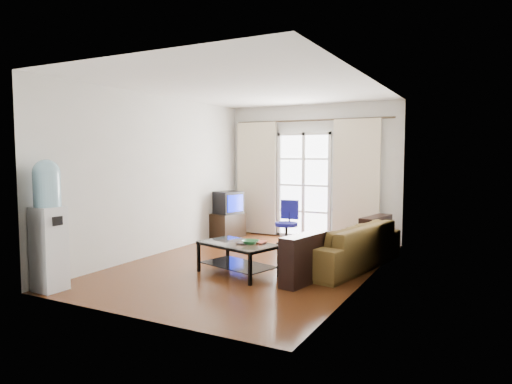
% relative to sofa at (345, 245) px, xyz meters
% --- Properties ---
extents(floor, '(5.20, 5.20, 0.00)m').
position_rel_sofa_xyz_m(floor, '(-1.31, -0.56, -0.33)').
color(floor, '#5E3116').
rests_on(floor, ground).
extents(ceiling, '(5.20, 5.20, 0.00)m').
position_rel_sofa_xyz_m(ceiling, '(-1.31, -0.56, 2.37)').
color(ceiling, white).
rests_on(ceiling, wall_back).
extents(wall_back, '(3.60, 0.02, 2.70)m').
position_rel_sofa_xyz_m(wall_back, '(-1.31, 2.04, 1.02)').
color(wall_back, silver).
rests_on(wall_back, floor).
extents(wall_front, '(3.60, 0.02, 2.70)m').
position_rel_sofa_xyz_m(wall_front, '(-1.31, -3.16, 1.02)').
color(wall_front, silver).
rests_on(wall_front, floor).
extents(wall_left, '(0.02, 5.20, 2.70)m').
position_rel_sofa_xyz_m(wall_left, '(-3.11, -0.56, 1.02)').
color(wall_left, silver).
rests_on(wall_left, floor).
extents(wall_right, '(0.02, 5.20, 2.70)m').
position_rel_sofa_xyz_m(wall_right, '(0.49, -0.56, 1.02)').
color(wall_right, silver).
rests_on(wall_right, floor).
extents(french_door, '(1.16, 0.06, 2.15)m').
position_rel_sofa_xyz_m(french_door, '(-1.46, 1.98, 0.75)').
color(french_door, white).
rests_on(french_door, wall_back).
extents(curtain_rod, '(3.30, 0.04, 0.04)m').
position_rel_sofa_xyz_m(curtain_rod, '(-1.31, 1.94, 2.05)').
color(curtain_rod, '#4C3F2D').
rests_on(curtain_rod, wall_back).
extents(curtain_left, '(0.90, 0.07, 2.35)m').
position_rel_sofa_xyz_m(curtain_left, '(-2.51, 1.92, 0.87)').
color(curtain_left, beige).
rests_on(curtain_left, curtain_rod).
extents(curtain_right, '(0.90, 0.07, 2.35)m').
position_rel_sofa_xyz_m(curtain_right, '(-0.36, 1.92, 0.87)').
color(curtain_right, beige).
rests_on(curtain_right, curtain_rod).
extents(radiator, '(0.64, 0.12, 0.64)m').
position_rel_sofa_xyz_m(radiator, '(-0.51, 1.94, 0.00)').
color(radiator, '#9B9C9E').
rests_on(radiator, floor).
extents(sofa, '(2.58, 1.70, 0.66)m').
position_rel_sofa_xyz_m(sofa, '(0.00, 0.00, 0.00)').
color(sofa, brown).
rests_on(sofa, floor).
extents(coffee_table, '(1.24, 0.91, 0.45)m').
position_rel_sofa_xyz_m(coffee_table, '(-1.21, -1.15, -0.04)').
color(coffee_table, silver).
rests_on(coffee_table, floor).
extents(bowl, '(0.29, 0.29, 0.06)m').
position_rel_sofa_xyz_m(bowl, '(-1.01, -1.14, 0.15)').
color(bowl, '#32812F').
rests_on(bowl, coffee_table).
extents(book, '(0.21, 0.25, 0.02)m').
position_rel_sofa_xyz_m(book, '(-1.03, -1.01, 0.13)').
color(book, '#AF1517').
rests_on(book, coffee_table).
extents(remote, '(0.16, 0.06, 0.02)m').
position_rel_sofa_xyz_m(remote, '(-1.10, -1.22, 0.13)').
color(remote, black).
rests_on(remote, coffee_table).
extents(tv_stand, '(0.55, 0.74, 0.50)m').
position_rel_sofa_xyz_m(tv_stand, '(-2.86, 1.29, -0.08)').
color(tv_stand, black).
rests_on(tv_stand, floor).
extents(crt_tv, '(0.60, 0.62, 0.45)m').
position_rel_sofa_xyz_m(crt_tv, '(-2.86, 1.28, 0.39)').
color(crt_tv, black).
rests_on(crt_tv, tv_stand).
extents(task_chair, '(0.63, 0.63, 0.85)m').
position_rel_sofa_xyz_m(task_chair, '(-1.38, 0.96, -0.08)').
color(task_chair, black).
rests_on(task_chair, floor).
extents(water_cooler, '(0.36, 0.34, 1.64)m').
position_rel_sofa_xyz_m(water_cooler, '(-2.90, -2.91, 0.53)').
color(water_cooler, silver).
rests_on(water_cooler, floor).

